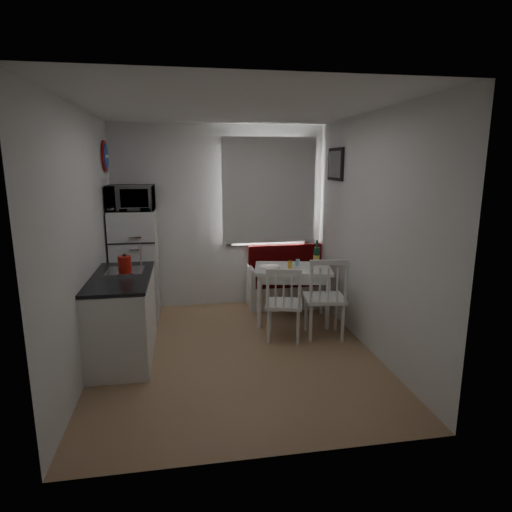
% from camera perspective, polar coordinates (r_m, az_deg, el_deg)
% --- Properties ---
extents(floor, '(3.00, 3.50, 0.02)m').
position_cam_1_polar(floor, '(4.87, -2.72, -12.79)').
color(floor, tan).
rests_on(floor, ground).
extents(ceiling, '(3.00, 3.50, 0.02)m').
position_cam_1_polar(ceiling, '(4.45, -3.08, 19.18)').
color(ceiling, white).
rests_on(ceiling, wall_back).
extents(wall_back, '(3.00, 0.02, 2.60)m').
position_cam_1_polar(wall_back, '(6.20, -4.82, 5.16)').
color(wall_back, white).
rests_on(wall_back, floor).
extents(wall_front, '(3.00, 0.02, 2.60)m').
position_cam_1_polar(wall_front, '(2.79, 1.40, -3.61)').
color(wall_front, white).
rests_on(wall_front, floor).
extents(wall_left, '(0.02, 3.50, 2.60)m').
position_cam_1_polar(wall_left, '(4.56, -21.96, 1.73)').
color(wall_left, white).
rests_on(wall_left, floor).
extents(wall_right, '(0.02, 3.50, 2.60)m').
position_cam_1_polar(wall_right, '(4.89, 14.87, 2.87)').
color(wall_right, white).
rests_on(wall_right, floor).
extents(window, '(1.22, 0.06, 1.47)m').
position_cam_1_polar(window, '(6.24, 1.63, 8.24)').
color(window, white).
rests_on(window, wall_back).
extents(curtain, '(1.35, 0.02, 1.50)m').
position_cam_1_polar(curtain, '(6.17, 1.76, 8.65)').
color(curtain, white).
rests_on(curtain, wall_back).
extents(kitchen_counter, '(0.62, 1.32, 1.16)m').
position_cam_1_polar(kitchen_counter, '(4.87, -17.30, -7.61)').
color(kitchen_counter, white).
rests_on(kitchen_counter, floor).
extents(wall_sign, '(0.03, 0.40, 0.40)m').
position_cam_1_polar(wall_sign, '(5.91, -19.40, 12.43)').
color(wall_sign, '#1C44AA').
rests_on(wall_sign, wall_left).
extents(picture_frame, '(0.04, 0.52, 0.42)m').
position_cam_1_polar(picture_frame, '(5.84, 10.53, 11.94)').
color(picture_frame, black).
rests_on(picture_frame, wall_right).
extents(bench, '(1.23, 0.47, 0.88)m').
position_cam_1_polar(bench, '(6.34, 4.47, -4.00)').
color(bench, white).
rests_on(bench, floor).
extents(dining_table, '(1.10, 0.87, 0.74)m').
position_cam_1_polar(dining_table, '(5.62, 4.91, -2.31)').
color(dining_table, white).
rests_on(dining_table, floor).
extents(chair_left, '(0.51, 0.50, 0.48)m').
position_cam_1_polar(chair_left, '(4.97, 4.00, -5.39)').
color(chair_left, white).
rests_on(chair_left, floor).
extents(chair_right, '(0.52, 0.50, 0.53)m').
position_cam_1_polar(chair_right, '(5.09, 9.54, -4.46)').
color(chair_right, white).
rests_on(chair_right, floor).
extents(fridge, '(0.58, 0.58, 1.46)m').
position_cam_1_polar(fridge, '(5.97, -15.78, -1.09)').
color(fridge, white).
rests_on(fridge, floor).
extents(microwave, '(0.59, 0.40, 0.33)m').
position_cam_1_polar(microwave, '(5.79, -16.34, 7.45)').
color(microwave, white).
rests_on(microwave, fridge).
extents(kettle, '(0.17, 0.17, 0.22)m').
position_cam_1_polar(kettle, '(4.73, -17.09, -1.12)').
color(kettle, red).
rests_on(kettle, kitchen_counter).
extents(wine_bottle, '(0.08, 0.08, 0.33)m').
position_cam_1_polar(wine_bottle, '(5.76, 8.08, 0.49)').
color(wine_bottle, '#11381D').
rests_on(wine_bottle, dining_table).
extents(drinking_glass_orange, '(0.06, 0.06, 0.09)m').
position_cam_1_polar(drinking_glass_orange, '(5.53, 4.56, -1.16)').
color(drinking_glass_orange, '#F8A929').
rests_on(drinking_glass_orange, dining_table).
extents(drinking_glass_blue, '(0.05, 0.05, 0.09)m').
position_cam_1_polar(drinking_glass_blue, '(5.66, 5.59, -0.89)').
color(drinking_glass_blue, '#8ED2F1').
rests_on(drinking_glass_blue, dining_table).
extents(plate, '(0.26, 0.26, 0.02)m').
position_cam_1_polar(plate, '(5.55, 1.88, -1.47)').
color(plate, white).
rests_on(plate, dining_table).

